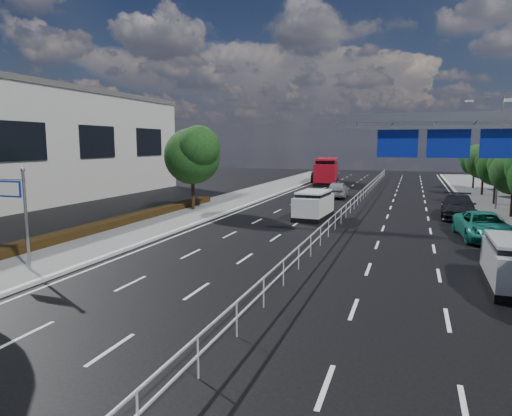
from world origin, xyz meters
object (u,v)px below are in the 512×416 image
(near_car_dark, at_px, (318,177))
(parked_car_dark, at_px, (458,206))
(overhead_gantry, at_px, (465,137))
(parked_car_teal, at_px, (484,226))
(white_minivan, at_px, (314,205))
(red_bus, at_px, (327,170))
(near_car_silver, at_px, (338,189))
(toilet_sign, at_px, (16,201))

(near_car_dark, relative_size, parked_car_dark, 0.80)
(overhead_gantry, relative_size, parked_car_teal, 1.88)
(white_minivan, distance_m, red_bus, 29.81)
(near_car_silver, xyz_separation_m, parked_car_teal, (10.92, -17.82, -0.04))
(red_bus, distance_m, parked_car_teal, 36.70)
(red_bus, relative_size, near_car_silver, 2.47)
(overhead_gantry, relative_size, near_car_dark, 2.26)
(near_car_silver, relative_size, parked_car_teal, 0.86)
(toilet_sign, relative_size, parked_car_dark, 0.77)
(white_minivan, height_order, near_car_silver, white_minivan)
(toilet_sign, height_order, white_minivan, toilet_sign)
(parked_car_dark, bearing_deg, near_car_dark, 122.92)
(white_minivan, height_order, near_car_dark, white_minivan)
(white_minivan, relative_size, parked_car_teal, 0.86)
(red_bus, bearing_deg, parked_car_dark, -68.04)
(white_minivan, bearing_deg, overhead_gantry, -36.31)
(parked_car_teal, bearing_deg, red_bus, 107.73)
(overhead_gantry, height_order, red_bus, overhead_gantry)
(overhead_gantry, distance_m, red_bus, 39.36)
(overhead_gantry, xyz_separation_m, parked_car_dark, (0.88, 11.06, -4.79))
(overhead_gantry, relative_size, parked_car_dark, 1.81)
(red_bus, bearing_deg, near_car_dark, 132.09)
(near_car_silver, xyz_separation_m, near_car_dark, (-5.38, 16.99, -0.05))
(toilet_sign, bearing_deg, parked_car_dark, 48.66)
(near_car_dark, bearing_deg, parked_car_dark, 113.12)
(near_car_dark, distance_m, parked_car_teal, 38.44)
(overhead_gantry, height_order, parked_car_teal, overhead_gantry)
(parked_car_dark, bearing_deg, overhead_gantry, -91.63)
(white_minivan, bearing_deg, red_bus, 101.73)
(overhead_gantry, height_order, white_minivan, overhead_gantry)
(red_bus, bearing_deg, near_car_silver, -82.78)
(white_minivan, distance_m, near_car_dark, 31.29)
(white_minivan, distance_m, near_car_silver, 13.76)
(toilet_sign, height_order, near_car_silver, toilet_sign)
(toilet_sign, xyz_separation_m, white_minivan, (8.78, 17.42, -1.97))
(near_car_silver, bearing_deg, parked_car_dark, 132.30)
(overhead_gantry, distance_m, near_car_silver, 23.59)
(toilet_sign, xyz_separation_m, near_car_dark, (2.95, 48.16, -2.20))
(red_bus, relative_size, parked_car_teal, 2.12)
(near_car_silver, relative_size, near_car_dark, 1.03)
(near_car_dark, bearing_deg, near_car_silver, 100.70)
(toilet_sign, distance_m, parked_car_dark, 28.20)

